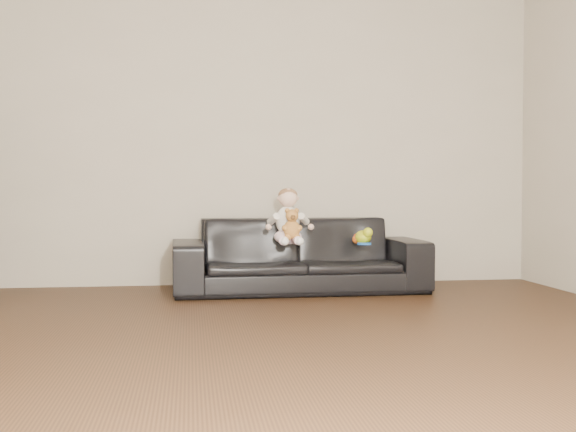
{
  "coord_description": "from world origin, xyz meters",
  "views": [
    {
      "loc": [
        -0.45,
        -3.36,
        0.79
      ],
      "look_at": [
        0.3,
        2.16,
        0.6
      ],
      "focal_mm": 45.0,
      "sensor_mm": 36.0,
      "label": 1
    }
  ],
  "objects": [
    {
      "name": "sofa",
      "position": [
        0.4,
        2.25,
        0.29
      ],
      "size": [
        1.99,
        0.81,
        0.58
      ],
      "primitive_type": "imported",
      "rotation": [
        0.0,
        0.0,
        0.02
      ],
      "color": "black",
      "rests_on": "floor"
    },
    {
      "name": "teddy_bear",
      "position": [
        0.31,
        2.01,
        0.54
      ],
      "size": [
        0.13,
        0.13,
        0.23
      ],
      "rotation": [
        0.0,
        0.0,
        0.03
      ],
      "color": "#B17532",
      "rests_on": "sofa"
    },
    {
      "name": "toy_rattle",
      "position": [
        0.85,
        2.17,
        0.41
      ],
      "size": [
        0.08,
        0.08,
        0.07
      ],
      "primitive_type": "sphere",
      "rotation": [
        0.0,
        0.0,
        0.29
      ],
      "color": "#CF5718",
      "rests_on": "sofa"
    },
    {
      "name": "wall_back",
      "position": [
        0.0,
        2.75,
        1.3
      ],
      "size": [
        5.0,
        0.0,
        5.0
      ],
      "primitive_type": "plane",
      "rotation": [
        1.57,
        0.0,
        0.0
      ],
      "color": "#B6AC99",
      "rests_on": "ground"
    },
    {
      "name": "floor",
      "position": [
        0.0,
        0.0,
        0.0
      ],
      "size": [
        5.5,
        5.5,
        0.0
      ],
      "primitive_type": "plane",
      "color": "#372213",
      "rests_on": "ground"
    },
    {
      "name": "baby",
      "position": [
        0.3,
        2.14,
        0.57
      ],
      "size": [
        0.3,
        0.37,
        0.44
      ],
      "rotation": [
        0.0,
        0.0,
        -0.09
      ],
      "color": "white",
      "rests_on": "sofa"
    },
    {
      "name": "toy_blue_disc",
      "position": [
        0.88,
        2.05,
        0.39
      ],
      "size": [
        0.14,
        0.14,
        0.02
      ],
      "primitive_type": "cylinder",
      "rotation": [
        0.0,
        0.0,
        -0.32
      ],
      "color": "blue",
      "rests_on": "sofa"
    },
    {
      "name": "toy_green",
      "position": [
        0.89,
        2.14,
        0.43
      ],
      "size": [
        0.13,
        0.16,
        0.11
      ],
      "primitive_type": "ellipsoid",
      "rotation": [
        0.0,
        0.0,
        -0.02
      ],
      "color": "#B8C517",
      "rests_on": "sofa"
    }
  ]
}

